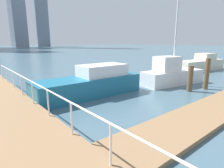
% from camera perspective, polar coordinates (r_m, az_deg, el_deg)
% --- Properties ---
extents(ground_plane, '(300.00, 300.00, 0.00)m').
position_cam_1_polar(ground_plane, '(16.57, -18.90, 0.94)').
color(ground_plane, '#476675').
extents(floating_dock, '(11.34, 2.00, 0.18)m').
position_cam_1_polar(floating_dock, '(9.02, 25.44, -8.87)').
color(floating_dock, '#93704C').
rests_on(floating_dock, ground_plane).
extents(boardwalk_railing, '(0.06, 27.07, 1.08)m').
position_cam_1_polar(boardwalk_railing, '(4.33, -0.38, -14.44)').
color(boardwalk_railing, white).
rests_on(boardwalk_railing, boardwalk).
extents(dock_piling_1, '(0.35, 0.35, 1.72)m').
position_cam_1_polar(dock_piling_1, '(13.24, 22.86, 1.55)').
color(dock_piling_1, brown).
rests_on(dock_piling_1, ground_plane).
extents(dock_piling_3, '(0.32, 0.32, 2.14)m').
position_cam_1_polar(dock_piling_3, '(14.32, 27.09, 2.79)').
color(dock_piling_3, brown).
rests_on(dock_piling_3, ground_plane).
extents(moored_boat_0, '(6.70, 2.23, 1.83)m').
position_cam_1_polar(moored_boat_0, '(11.50, -6.33, 0.21)').
color(moored_boat_0, '#1E6B8C').
rests_on(moored_boat_0, ground_plane).
extents(moored_boat_2, '(5.31, 2.49, 9.17)m').
position_cam_1_polar(moored_boat_2, '(14.99, 17.79, 2.98)').
color(moored_boat_2, white).
rests_on(moored_boat_2, ground_plane).
extents(moored_boat_3, '(7.15, 2.58, 1.91)m').
position_cam_1_polar(moored_boat_3, '(23.52, 25.43, 5.52)').
color(moored_boat_3, beige).
rests_on(moored_boat_3, ground_plane).
extents(skyline_tower_5, '(8.21, 7.28, 29.72)m').
position_cam_1_polar(skyline_tower_5, '(131.74, -20.92, 17.20)').
color(skyline_tower_5, gray).
rests_on(skyline_tower_5, ground_plane).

